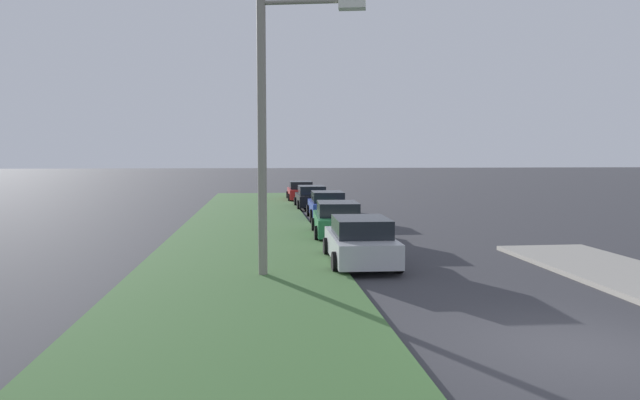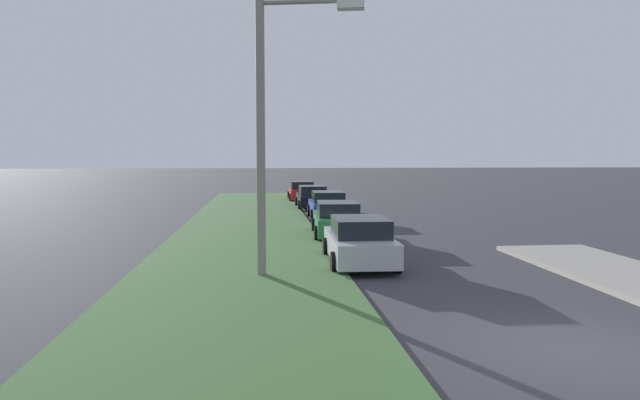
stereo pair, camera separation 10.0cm
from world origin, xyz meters
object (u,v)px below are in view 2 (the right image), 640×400
parked_car_silver (359,242)px  parked_car_blue (328,205)px  parked_car_red (302,191)px  parked_car_green (337,220)px  streetlight (274,116)px  parked_car_black (312,197)px

parked_car_silver → parked_car_blue: bearing=-0.8°
parked_car_silver → parked_car_red: 24.65m
parked_car_silver → parked_car_green: 5.84m
parked_car_red → streetlight: size_ratio=0.57×
parked_car_black → streetlight: 20.63m
parked_car_green → parked_car_black: (12.57, -0.12, 0.00)m
parked_car_green → parked_car_blue: 6.73m
parked_car_silver → streetlight: 4.83m
parked_car_green → parked_car_black: size_ratio=1.02×
parked_car_black → parked_car_blue: bearing=-177.4°
parked_car_green → parked_car_black: 12.57m
parked_car_blue → parked_car_black: (5.85, 0.29, 0.00)m
parked_car_red → streetlight: (-26.34, 2.66, 3.67)m
parked_car_silver → streetlight: streetlight is taller
streetlight → parked_car_red: bearing=-5.8°
parked_car_black → streetlight: (-20.09, 2.88, 3.67)m
parked_car_black → streetlight: size_ratio=0.57×
parked_car_black → parked_car_red: 6.25m
parked_car_blue → streetlight: streetlight is taller
parked_car_silver → parked_car_blue: same height
parked_car_blue → parked_car_red: (12.09, 0.51, 0.00)m
parked_car_silver → parked_car_green: (5.84, -0.12, 0.00)m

